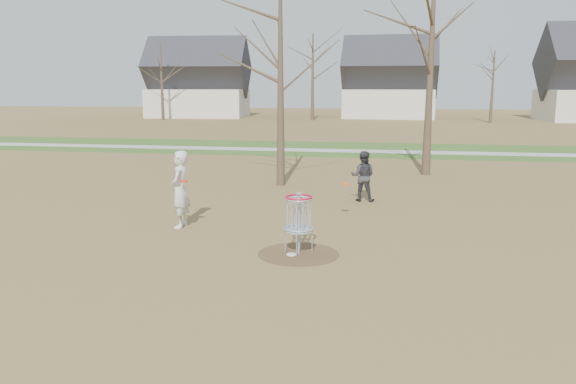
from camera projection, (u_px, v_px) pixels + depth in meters
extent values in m
plane|color=brown|center=(299.00, 254.00, 12.39)|extent=(160.00, 160.00, 0.00)
cube|color=#2D5119|center=(354.00, 149.00, 32.71)|extent=(160.00, 8.00, 0.01)
cube|color=#9E9E99|center=(353.00, 151.00, 31.74)|extent=(160.00, 1.50, 0.01)
cylinder|color=#47331E|center=(299.00, 254.00, 12.39)|extent=(1.80, 1.80, 0.01)
imported|color=silver|center=(180.00, 189.00, 14.56)|extent=(0.55, 0.77, 2.01)
imported|color=#2F2F34|center=(363.00, 176.00, 17.96)|extent=(0.82, 0.66, 1.62)
cylinder|color=white|center=(291.00, 254.00, 12.29)|extent=(0.22, 0.22, 0.02)
cylinder|color=#FF4E0D|center=(345.00, 184.00, 15.38)|extent=(0.22, 0.22, 0.08)
cylinder|color=red|center=(184.00, 181.00, 14.21)|extent=(0.22, 0.22, 0.02)
cylinder|color=#9EA3AD|center=(299.00, 224.00, 12.26)|extent=(0.05, 0.05, 1.35)
cylinder|color=#9EA3AD|center=(299.00, 230.00, 12.29)|extent=(0.64, 0.64, 0.04)
torus|color=#9EA3AD|center=(299.00, 199.00, 12.16)|extent=(0.60, 0.60, 0.04)
torus|color=red|center=(299.00, 197.00, 12.15)|extent=(0.60, 0.60, 0.04)
cone|color=#382B1E|center=(281.00, 83.00, 20.25)|extent=(0.32, 0.32, 7.50)
cone|color=#382B1E|center=(430.00, 71.00, 22.61)|extent=(0.36, 0.36, 8.50)
cone|color=#382B1E|center=(162.00, 82.00, 59.88)|extent=(0.36, 0.36, 8.00)
cone|color=#382B1E|center=(313.00, 77.00, 59.01)|extent=(0.40, 0.40, 9.00)
cone|color=#382B1E|center=(493.00, 87.00, 55.18)|extent=(0.32, 0.32, 7.00)
cube|color=silver|center=(199.00, 103.00, 65.79)|extent=(11.46, 7.75, 3.20)
pyramid|color=#2D2D33|center=(198.00, 74.00, 65.16)|extent=(12.01, 7.79, 3.55)
cube|color=silver|center=(389.00, 104.00, 64.00)|extent=(10.24, 7.34, 3.20)
pyramid|color=#2D2D33|center=(390.00, 74.00, 63.37)|extent=(10.74, 7.36, 3.55)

